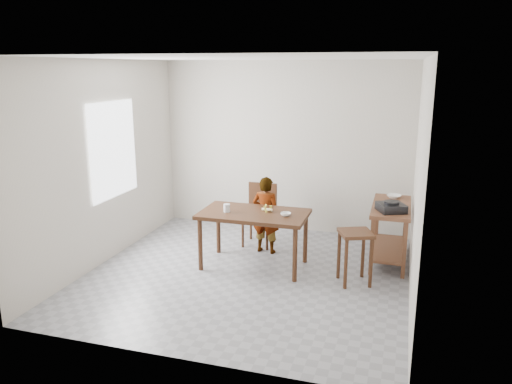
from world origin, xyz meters
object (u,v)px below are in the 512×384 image
(dining_table, at_px, (254,239))
(prep_counter, at_px, (390,233))
(dining_chair, at_px, (259,215))
(child, at_px, (266,215))
(stool, at_px, (355,257))

(dining_table, distance_m, prep_counter, 1.86)
(dining_chair, bearing_deg, child, -54.17)
(prep_counter, relative_size, child, 1.08)
(stool, bearing_deg, prep_counter, 66.04)
(child, bearing_deg, dining_table, 95.09)
(dining_table, distance_m, dining_chair, 0.84)
(dining_chair, xyz_separation_m, stool, (1.51, -0.98, -0.12))
(prep_counter, height_order, child, child)
(dining_table, bearing_deg, dining_chair, 102.00)
(child, xyz_separation_m, stool, (1.33, -0.71, -0.22))
(child, relative_size, stool, 1.67)
(dining_table, bearing_deg, child, 88.93)
(dining_chair, bearing_deg, prep_counter, -2.38)
(prep_counter, bearing_deg, child, -175.08)
(prep_counter, distance_m, child, 1.72)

